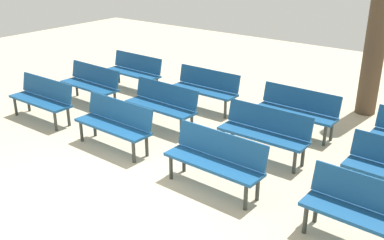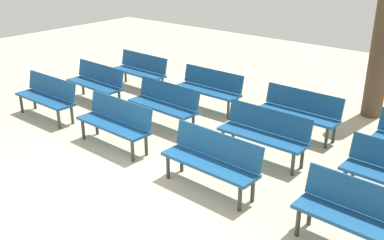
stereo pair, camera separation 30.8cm
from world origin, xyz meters
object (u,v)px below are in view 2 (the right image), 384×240
Objects in this scene: bench_r1_c0 at (96,81)px; bench_r1_c2 at (264,131)px; tree_0 at (384,34)px; bench_r0_c1 at (116,120)px; bench_r0_c2 at (212,158)px; bench_r0_c3 at (363,215)px; bench_r1_c1 at (165,102)px; bench_r2_c1 at (209,87)px; bench_r2_c0 at (140,69)px; bench_r0_c0 at (47,95)px; bench_r2_c2 at (300,110)px.

bench_r1_c2 is (4.55, -0.05, 0.00)m from bench_r1_c0.
bench_r0_c1 is at bearing -124.10° from tree_0.
bench_r0_c2 is 2.29m from bench_r0_c3.
bench_r1_c0 is 1.00× the size of bench_r1_c1.
bench_r0_c2 and bench_r2_c1 have the same top height.
bench_r1_c2 and bench_r2_c0 have the same top height.
bench_r0_c0 is 3.51m from bench_r2_c1.
bench_r0_c2 is at bearing -30.75° from bench_r2_c0.
bench_r1_c1 and bench_r1_c2 have the same top height.
bench_r1_c0 is 2.66m from bench_r2_c1.
tree_0 is (3.10, 4.58, 1.27)m from bench_r0_c1.
bench_r0_c1 is 0.45× the size of tree_0.
bench_r1_c0 is 4.55m from bench_r1_c2.
bench_r1_c0 is 1.01× the size of bench_r2_c2.
tree_0 is (2.99, 1.91, 1.27)m from bench_r2_c1.
bench_r0_c3 is 1.01× the size of bench_r2_c1.
bench_r1_c0 is at bearing -90.40° from bench_r2_c0.
bench_r1_c2 is at bearing 30.26° from bench_r0_c1.
bench_r0_c3 is 5.08m from tree_0.
bench_r1_c1 is 1.01× the size of bench_r2_c1.
tree_0 is at bearing 57.25° from bench_r0_c1.
bench_r0_c0 is 1.00× the size of bench_r2_c2.
bench_r0_c1 is 1.29m from bench_r1_c1.
bench_r0_c2 is 3.49m from bench_r2_c1.
bench_r2_c1 is (-2.16, 2.75, 0.00)m from bench_r0_c2.
bench_r0_c2 and bench_r2_c2 have the same top height.
bench_r0_c1 is 2.58m from bench_r1_c0.
bench_r1_c2 is (-2.21, 1.42, 0.00)m from bench_r0_c3.
bench_r0_c2 is at bearing -100.12° from tree_0.
bench_r2_c2 is (0.08, 2.70, 0.00)m from bench_r0_c2.
bench_r0_c3 and bench_r2_c0 have the same top height.
bench_r0_c1 is 1.00× the size of bench_r0_c3.
bench_r0_c1 is 3.51m from bench_r2_c2.
tree_0 is at bearing 77.43° from bench_r1_c2.
bench_r0_c2 is 4.69m from bench_r1_c0.
bench_r0_c2 is 2.70m from bench_r2_c2.
bench_r2_c0 is 5.71m from tree_0.
bench_r0_c2 is 1.00× the size of bench_r0_c3.
tree_0 is (3.07, 3.29, 1.27)m from bench_r1_c1.
bench_r1_c2 is at bearing 2.20° from bench_r1_c1.
bench_r2_c1 is (2.33, 2.63, 0.00)m from bench_r0_c0.
bench_r2_c0 is (-2.15, 2.72, 0.00)m from bench_r0_c1.
bench_r2_c2 is (-2.22, 2.74, 0.00)m from bench_r0_c3.
bench_r0_c3 is at bearing 0.63° from bench_r0_c2.
bench_r0_c3 is 0.46× the size of tree_0.
bench_r1_c0 is at bearing 89.59° from bench_r0_c0.
bench_r1_c2 is 3.59m from tree_0.
bench_r0_c3 is at bearing -15.31° from bench_r1_c1.
bench_r0_c1 is 1.00× the size of bench_r2_c2.
tree_0 reaches higher than bench_r2_c2.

